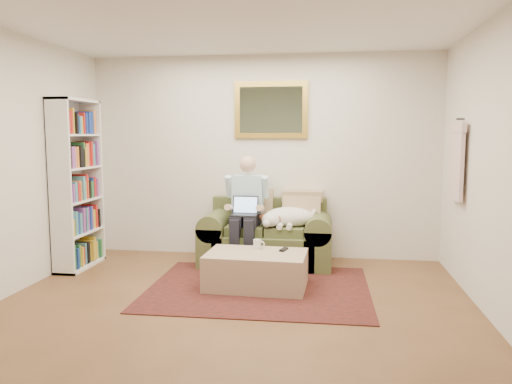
% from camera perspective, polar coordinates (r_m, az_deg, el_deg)
% --- Properties ---
extents(room_shell, '(4.51, 5.00, 2.61)m').
position_cam_1_polar(room_shell, '(4.36, -3.08, 2.77)').
color(room_shell, brown).
rests_on(room_shell, ground).
extents(rug, '(2.29, 1.84, 0.01)m').
position_cam_1_polar(rug, '(5.27, 0.31, -10.91)').
color(rug, black).
rests_on(rug, room_shell).
extents(sofa, '(1.58, 0.80, 0.95)m').
position_cam_1_polar(sofa, '(6.16, 1.22, -5.74)').
color(sofa, '#5A6736').
rests_on(sofa, room_shell).
extents(seated_man, '(0.52, 0.74, 1.33)m').
position_cam_1_polar(seated_man, '(5.99, -1.19, -2.29)').
color(seated_man, '#8CC8D8').
rests_on(seated_man, sofa).
extents(laptop, '(0.31, 0.24, 0.22)m').
position_cam_1_polar(laptop, '(5.92, -1.29, -2.07)').
color(laptop, black).
rests_on(laptop, seated_man).
extents(sleeping_dog, '(0.65, 0.41, 0.24)m').
position_cam_1_polar(sleeping_dog, '(5.99, 3.83, -2.88)').
color(sleeping_dog, white).
rests_on(sleeping_dog, sofa).
extents(ottoman, '(1.05, 0.69, 0.37)m').
position_cam_1_polar(ottoman, '(5.24, 0.04, -8.93)').
color(ottoman, tan).
rests_on(ottoman, room_shell).
extents(coffee_mug, '(0.08, 0.08, 0.10)m').
position_cam_1_polar(coffee_mug, '(5.36, 0.14, -5.98)').
color(coffee_mug, white).
rests_on(coffee_mug, ottoman).
extents(tv_remote, '(0.09, 0.16, 0.02)m').
position_cam_1_polar(tv_remote, '(5.30, 3.19, -6.57)').
color(tv_remote, black).
rests_on(tv_remote, ottoman).
extents(bookshelf, '(0.28, 0.80, 2.00)m').
position_cam_1_polar(bookshelf, '(6.29, -19.79, 0.83)').
color(bookshelf, white).
rests_on(bookshelf, room_shell).
extents(wall_mirror, '(0.94, 0.04, 0.72)m').
position_cam_1_polar(wall_mirror, '(6.43, 1.72, 9.37)').
color(wall_mirror, gold).
rests_on(wall_mirror, room_shell).
extents(hanging_shirt, '(0.06, 0.52, 0.90)m').
position_cam_1_polar(hanging_shirt, '(5.67, 21.95, 3.70)').
color(hanging_shirt, beige).
rests_on(hanging_shirt, room_shell).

